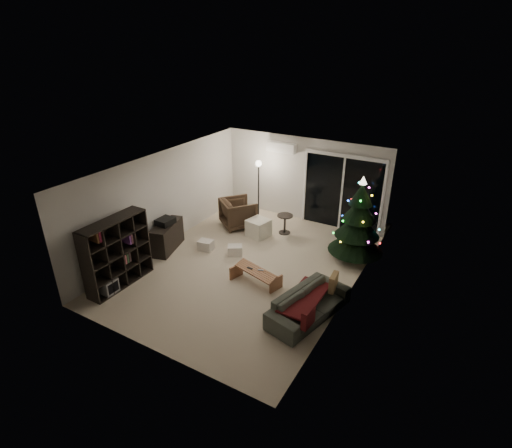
{
  "coord_description": "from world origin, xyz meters",
  "views": [
    {
      "loc": [
        4.37,
        -7.06,
        5.11
      ],
      "look_at": [
        0.1,
        0.3,
        1.05
      ],
      "focal_mm": 28.0,
      "sensor_mm": 36.0,
      "label": 1
    }
  ],
  "objects": [
    {
      "name": "armchair",
      "position": [
        -1.39,
        1.83,
        0.42
      ],
      "size": [
        1.27,
        1.27,
        0.84
      ],
      "primitive_type": "imported",
      "rotation": [
        0.0,
        0.0,
        2.47
      ],
      "color": "#3C2B1C",
      "rests_on": "floor"
    },
    {
      "name": "side_table",
      "position": [
        -0.01,
        2.11,
        0.28
      ],
      "size": [
        0.55,
        0.55,
        0.55
      ],
      "primitive_type": "cylinder",
      "rotation": [
        0.0,
        0.0,
        0.27
      ],
      "color": "black",
      "rests_on": "floor"
    },
    {
      "name": "room",
      "position": [
        0.46,
        1.49,
        1.02
      ],
      "size": [
        6.5,
        7.51,
        2.6
      ],
      "color": "beige",
      "rests_on": "ground"
    },
    {
      "name": "cardboard_box_a",
      "position": [
        -1.36,
        0.2,
        0.13
      ],
      "size": [
        0.41,
        0.33,
        0.27
      ],
      "primitive_type": "cube",
      "rotation": [
        0.0,
        0.0,
        0.15
      ],
      "color": "silver",
      "rests_on": "floor"
    },
    {
      "name": "sofa",
      "position": [
        2.05,
        -0.97,
        0.28
      ],
      "size": [
        1.18,
        2.03,
        0.56
      ],
      "primitive_type": "imported",
      "rotation": [
        0.0,
        0.0,
        1.33
      ],
      "color": "#50534B",
      "rests_on": "floor"
    },
    {
      "name": "cushion_b",
      "position": [
        2.3,
        -1.62,
        0.5
      ],
      "size": [
        0.14,
        0.37,
        0.37
      ],
      "primitive_type": "cube",
      "rotation": [
        0.0,
        0.0,
        -0.07
      ],
      "color": "#3E1311",
      "rests_on": "sofa"
    },
    {
      "name": "cushion_a",
      "position": [
        2.3,
        -0.32,
        0.5
      ],
      "size": [
        0.14,
        0.37,
        0.37
      ],
      "primitive_type": "cube",
      "rotation": [
        0.0,
        0.0,
        0.09
      ],
      "color": "olive",
      "rests_on": "sofa"
    },
    {
      "name": "floor_lamp",
      "position": [
        -1.14,
        2.58,
        0.89
      ],
      "size": [
        0.28,
        0.28,
        1.77
      ],
      "primitive_type": "cylinder",
      "color": "black",
      "rests_on": "floor"
    },
    {
      "name": "christmas_tree",
      "position": [
        2.14,
        1.69,
        1.09
      ],
      "size": [
        1.76,
        1.76,
        2.17
      ],
      "primitive_type": "cone",
      "rotation": [
        0.0,
        0.0,
        0.39
      ],
      "color": "black",
      "rests_on": "floor"
    },
    {
      "name": "coffee_table",
      "position": [
        0.56,
        -0.51,
        0.17
      ],
      "size": [
        1.16,
        0.67,
        0.35
      ],
      "primitive_type": null,
      "rotation": [
        0.0,
        0.0,
        -0.27
      ],
      "color": "brown",
      "rests_on": "floor"
    },
    {
      "name": "remote_b",
      "position": [
        0.66,
        -0.46,
        0.36
      ],
      "size": [
        0.13,
        0.08,
        0.02
      ],
      "primitive_type": "cube",
      "rotation": [
        0.0,
        0.0,
        0.35
      ],
      "color": "slate",
      "rests_on": "coffee_table"
    },
    {
      "name": "remote_a",
      "position": [
        0.41,
        -0.51,
        0.36
      ],
      "size": [
        0.14,
        0.04,
        0.02
      ],
      "primitive_type": "cube",
      "color": "black",
      "rests_on": "coffee_table"
    },
    {
      "name": "ottoman",
      "position": [
        -0.56,
        1.58,
        0.24
      ],
      "size": [
        0.64,
        0.64,
        0.49
      ],
      "primitive_type": "cube",
      "rotation": [
        0.0,
        0.0,
        -0.2
      ],
      "color": "silver",
      "rests_on": "floor"
    },
    {
      "name": "sofa_throw",
      "position": [
        1.95,
        -0.97,
        0.4
      ],
      "size": [
        0.6,
        1.38,
        0.05
      ],
      "primitive_type": "cube",
      "color": "#3E1311",
      "rests_on": "sofa"
    },
    {
      "name": "bookshelf",
      "position": [
        -2.25,
        -2.04,
        0.8
      ],
      "size": [
        1.02,
        1.62,
        1.59
      ],
      "primitive_type": null,
      "rotation": [
        0.0,
        0.0,
        -0.42
      ],
      "color": "black",
      "rests_on": "floor"
    },
    {
      "name": "media_cabinet",
      "position": [
        -2.25,
        -0.26,
        0.36
      ],
      "size": [
        0.73,
        1.22,
        0.72
      ],
      "primitive_type": "cube",
      "rotation": [
        0.0,
        0.0,
        0.28
      ],
      "color": "black",
      "rests_on": "floor"
    },
    {
      "name": "stereo",
      "position": [
        -2.25,
        -0.26,
        0.79
      ],
      "size": [
        0.36,
        0.43,
        0.15
      ],
      "primitive_type": "cube",
      "color": "black",
      "rests_on": "media_cabinet"
    },
    {
      "name": "cardboard_box_b",
      "position": [
        -0.55,
        0.36,
        0.13
      ],
      "size": [
        0.45,
        0.42,
        0.25
      ],
      "primitive_type": "cube",
      "rotation": [
        0.0,
        0.0,
        0.56
      ],
      "color": "silver",
      "rests_on": "floor"
    }
  ]
}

